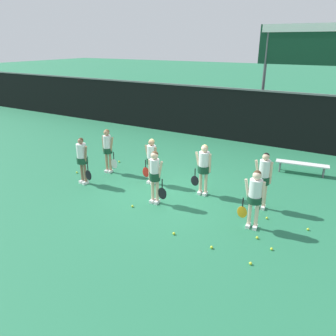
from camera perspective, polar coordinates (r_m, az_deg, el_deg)
ground_plane at (r=10.85m, az=-0.34°, el=-4.60°), size 140.00×140.00×0.00m
fence_windscreen at (r=16.64m, az=12.28°, el=8.96°), size 60.00×0.08×2.63m
scoreboard at (r=16.77m, az=22.62°, el=18.07°), size 4.09×0.15×5.46m
bench_courtside at (r=13.38m, az=22.31°, el=0.56°), size 1.93×0.60×0.42m
player_0 at (r=11.71m, az=-14.73°, el=1.85°), size 0.65×0.38×1.66m
player_1 at (r=9.92m, az=-2.29°, el=-0.87°), size 0.63×0.34×1.69m
player_2 at (r=8.87m, az=14.89°, el=-4.44°), size 0.66×0.39×1.65m
player_3 at (r=12.54m, az=-10.47°, el=3.56°), size 0.63×0.34×1.69m
player_4 at (r=11.34m, az=-2.89°, el=1.81°), size 0.64×0.36×1.64m
player_5 at (r=10.53m, az=6.24°, el=0.48°), size 0.67×0.39×1.70m
player_6 at (r=9.97m, az=16.30°, el=-1.39°), size 0.65×0.36×1.76m
tennis_ball_0 at (r=8.85m, az=15.26°, el=-11.62°), size 0.07×0.07×0.07m
tennis_ball_1 at (r=8.53m, az=17.59°, el=-13.28°), size 0.07×0.07×0.07m
tennis_ball_2 at (r=13.00m, az=-15.58°, el=-0.74°), size 0.07×0.07×0.07m
tennis_ball_3 at (r=10.08m, az=-6.22°, el=-6.63°), size 0.07×0.07×0.07m
tennis_ball_4 at (r=13.80m, az=-8.50°, el=1.11°), size 0.07×0.07×0.07m
tennis_ball_5 at (r=9.65m, az=23.19°, el=-9.78°), size 0.07×0.07×0.07m
tennis_ball_6 at (r=7.92m, az=14.18°, el=-15.81°), size 0.07×0.07×0.07m
tennis_ball_7 at (r=8.27m, az=7.60°, el=-13.53°), size 0.07×0.07×0.07m
tennis_ball_8 at (r=9.82m, az=16.82°, el=-8.33°), size 0.07×0.07×0.07m
tennis_ball_9 at (r=10.95m, az=-0.63°, el=-4.14°), size 0.07×0.07×0.07m
tennis_ball_10 at (r=8.71m, az=1.03°, el=-11.33°), size 0.07×0.07×0.07m
tennis_ball_11 at (r=12.13m, az=5.84°, el=-1.64°), size 0.07×0.07×0.07m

